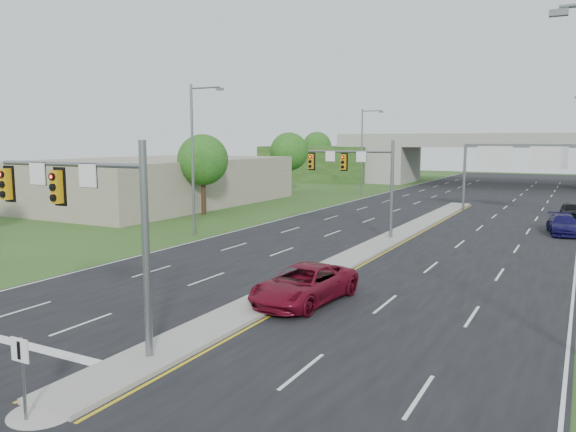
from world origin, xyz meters
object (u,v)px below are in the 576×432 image
Objects in this scene: car_far_b at (564,225)px; car_far_c at (571,210)px; sign_gantry at (524,159)px; car_far_a at (304,284)px; keep_right_sign at (22,365)px; signal_mast_far at (361,172)px; overpass at (500,163)px; signal_mast_near at (90,210)px.

car_far_c is at bearing 79.44° from car_far_b.
sign_gantry is 2.00× the size of car_far_a.
car_far_a is 1.16× the size of car_far_b.
car_far_c is at bearing 80.61° from car_far_a.
keep_right_sign is 39.32m from car_far_b.
overpass is at bearing 87.65° from signal_mast_far.
sign_gantry is 2.78× the size of car_far_c.
car_far_b is (9.23, 25.18, -0.08)m from car_far_a.
car_far_b is at bearing -97.42° from car_far_c.
signal_mast_near is at bearing -101.25° from sign_gantry.
sign_gantry is 6.44m from car_far_c.
car_far_a is 1.39× the size of car_far_c.
signal_mast_far reaches higher than car_far_b.
car_far_b is at bearing 74.16° from keep_right_sign.
keep_right_sign is at bearing -85.61° from signal_mast_far.
car_far_a reaches higher than car_far_c.
overpass reaches higher than car_far_b.
car_far_b is at bearing 32.77° from signal_mast_far.
sign_gantry is at bearing 78.75° from signal_mast_near.
sign_gantry reaches higher than car_far_b.
car_far_a is at bearing -110.99° from car_far_c.
car_far_b is 10.05m from car_far_c.
sign_gantry is at bearing 100.17° from car_far_b.
signal_mast_near is at bearing 116.94° from keep_right_sign.
sign_gantry is 0.14× the size of overpass.
car_far_c is (0.27, 10.04, -0.01)m from car_far_b.
car_far_b is 1.19× the size of car_far_c.
signal_mast_near is 1.41× the size of car_far_b.
overpass reaches higher than car_far_a.
sign_gantry reaches higher than keep_right_sign.
keep_right_sign is at bearing -91.06° from car_far_a.
car_far_c is (11.00, 47.86, -0.79)m from keep_right_sign.
car_far_a is 26.82m from car_far_b.
signal_mast_far is 0.60× the size of sign_gantry.
signal_mast_near reaches higher than car_far_b.
keep_right_sign is 0.03× the size of overpass.
car_far_a is (3.76, 8.19, -3.90)m from signal_mast_near.
signal_mast_near is 9.82m from car_far_a.
overpass is at bearing 100.79° from sign_gantry.
signal_mast_far is 1.21× the size of car_far_a.
sign_gantry reaches higher than car_far_c.
signal_mast_far reaches higher than car_far_a.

